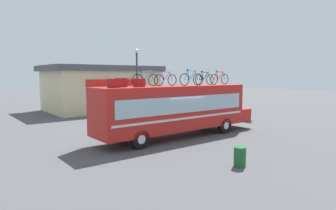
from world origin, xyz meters
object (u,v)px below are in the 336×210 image
(bus, at_px, (177,108))
(luggage_bag_1, at_px, (114,83))
(rooftop_bicycle_1, at_px, (145,79))
(rooftop_bicycle_5, at_px, (219,79))
(luggage_bag_2, at_px, (121,83))
(trash_bin, at_px, (240,157))
(street_lamp, at_px, (137,81))
(rooftop_bicycle_2, at_px, (166,79))
(rooftop_bicycle_4, at_px, (205,79))
(rooftop_bicycle_3, at_px, (191,79))
(luggage_bag_3, at_px, (139,83))

(bus, distance_m, luggage_bag_1, 4.55)
(bus, bearing_deg, rooftop_bicycle_1, 172.35)
(rooftop_bicycle_5, bearing_deg, luggage_bag_2, 176.56)
(rooftop_bicycle_1, height_order, trash_bin, rooftop_bicycle_1)
(luggage_bag_1, distance_m, street_lamp, 7.58)
(rooftop_bicycle_2, bearing_deg, trash_bin, -98.75)
(bus, relative_size, luggage_bag_2, 21.84)
(rooftop_bicycle_2, xyz_separation_m, rooftop_bicycle_5, (4.28, -0.36, 0.01))
(luggage_bag_2, relative_size, rooftop_bicycle_5, 0.29)
(rooftop_bicycle_2, bearing_deg, luggage_bag_2, 178.55)
(bus, xyz_separation_m, rooftop_bicycle_5, (3.62, -0.12, 1.72))
(bus, relative_size, rooftop_bicycle_4, 6.83)
(trash_bin, bearing_deg, rooftop_bicycle_5, 48.05)
(luggage_bag_1, xyz_separation_m, rooftop_bicycle_5, (7.90, 0.10, 0.16))
(luggage_bag_2, distance_m, rooftop_bicycle_1, 1.54)
(rooftop_bicycle_4, bearing_deg, trash_bin, -123.34)
(rooftop_bicycle_2, height_order, trash_bin, rooftop_bicycle_2)
(rooftop_bicycle_5, bearing_deg, luggage_bag_1, -179.29)
(luggage_bag_1, bearing_deg, rooftop_bicycle_2, 7.21)
(rooftop_bicycle_2, distance_m, rooftop_bicycle_3, 1.57)
(rooftop_bicycle_2, xyz_separation_m, trash_bin, (-0.95, -6.18, -3.08))
(luggage_bag_3, bearing_deg, luggage_bag_1, -175.93)
(luggage_bag_1, bearing_deg, bus, 2.94)
(bus, xyz_separation_m, rooftop_bicycle_3, (0.77, -0.41, 1.74))
(luggage_bag_1, bearing_deg, street_lamp, 49.12)
(rooftop_bicycle_1, height_order, rooftop_bicycle_3, rooftop_bicycle_3)
(luggage_bag_1, distance_m, rooftop_bicycle_2, 3.65)
(rooftop_bicycle_4, bearing_deg, street_lamp, 105.37)
(luggage_bag_3, bearing_deg, street_lamp, 58.98)
(luggage_bag_1, relative_size, luggage_bag_2, 0.96)
(rooftop_bicycle_1, relative_size, rooftop_bicycle_5, 0.98)
(rooftop_bicycle_2, height_order, rooftop_bicycle_5, rooftop_bicycle_5)
(rooftop_bicycle_1, xyz_separation_m, rooftop_bicycle_4, (4.28, -0.38, -0.01))
(rooftop_bicycle_5, distance_m, street_lamp, 6.36)
(luggage_bag_1, height_order, rooftop_bicycle_2, rooftop_bicycle_2)
(luggage_bag_3, height_order, rooftop_bicycle_4, rooftop_bicycle_4)
(rooftop_bicycle_3, bearing_deg, luggage_bag_2, 170.62)
(rooftop_bicycle_2, relative_size, street_lamp, 0.29)
(rooftop_bicycle_3, relative_size, rooftop_bicycle_4, 1.10)
(luggage_bag_3, relative_size, trash_bin, 0.62)
(luggage_bag_1, height_order, rooftop_bicycle_3, rooftop_bicycle_3)
(luggage_bag_1, distance_m, rooftop_bicycle_3, 5.05)
(luggage_bag_3, distance_m, rooftop_bicycle_3, 3.48)
(rooftop_bicycle_5, bearing_deg, rooftop_bicycle_1, 176.00)
(rooftop_bicycle_2, bearing_deg, rooftop_bicycle_4, -6.77)
(luggage_bag_3, distance_m, trash_bin, 6.62)
(luggage_bag_3, bearing_deg, rooftop_bicycle_2, 9.63)
(luggage_bag_2, height_order, street_lamp, street_lamp)
(luggage_bag_2, height_order, luggage_bag_3, luggage_bag_2)
(rooftop_bicycle_1, height_order, rooftop_bicycle_4, rooftop_bicycle_1)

